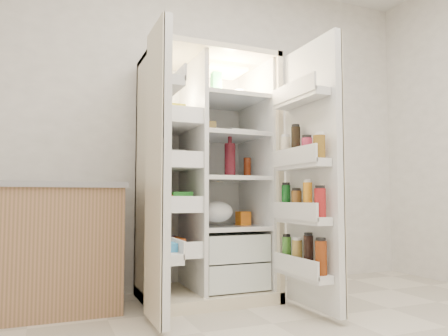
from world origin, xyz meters
name	(u,v)px	position (x,y,z in m)	size (l,w,h in m)	color
wall_back	(208,126)	(0.00, 2.00, 1.35)	(4.00, 0.02, 2.70)	white
refrigerator	(206,197)	(-0.14, 1.65, 0.74)	(0.92, 0.70, 1.80)	beige
freezer_door	(158,171)	(-0.66, 1.05, 0.89)	(0.15, 0.40, 1.72)	silver
fridge_door	(310,178)	(0.32, 0.96, 0.87)	(0.17, 0.58, 1.72)	silver
kitchen_counter	(29,247)	(-1.35, 1.68, 0.42)	(1.16, 0.62, 0.84)	#9D6E4E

